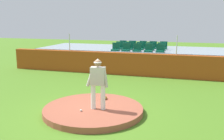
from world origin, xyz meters
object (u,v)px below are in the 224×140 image
Objects in this scene: stadium_chair_6 at (129,47)px; stadium_chair_2 at (137,49)px; stadium_chair_7 at (140,47)px; stadium_chair_12 at (143,46)px; stadium_chair_9 at (161,48)px; stadium_chair_14 at (163,47)px; stadium_chair_5 at (119,47)px; stadium_chair_1 at (126,49)px; stadium_chair_4 at (160,50)px; stadium_chair_13 at (153,46)px; stadium_chair_3 at (149,49)px; stadium_chair_8 at (151,48)px; stadium_chair_11 at (132,46)px; stadium_chair_10 at (123,45)px; stadium_chair_0 at (116,48)px; baseball at (81,110)px; pitcher at (98,80)px; fielding_glove at (104,98)px.

stadium_chair_2 is at bearing 127.92° from stadium_chair_6.
stadium_chair_12 is at bearing -91.77° from stadium_chair_7.
stadium_chair_9 is 1.00× the size of stadium_chair_14.
stadium_chair_5 is at bearing -32.60° from stadium_chair_2.
stadium_chair_4 is at bearing -178.81° from stadium_chair_1.
stadium_chair_7 is 1.00× the size of stadium_chair_12.
stadium_chair_1 and stadium_chair_2 have the same top height.
stadium_chair_13 is 0.70m from stadium_chair_14.
stadium_chair_2 is 1.00× the size of stadium_chair_9.
stadium_chair_3 is 1.00× the size of stadium_chair_8.
stadium_chair_5 is 1.00× the size of stadium_chair_11.
stadium_chair_10 is 1.00× the size of stadium_chair_14.
stadium_chair_3 is at bearing 179.86° from stadium_chair_0.
stadium_chair_5 is at bearing 23.81° from stadium_chair_13.
stadium_chair_10 is (-2.11, 1.81, 0.00)m from stadium_chair_3.
stadium_chair_8 reaches higher than baseball.
stadium_chair_11 is at bearing 179.30° from stadium_chair_10.
stadium_chair_10 and stadium_chair_13 have the same top height.
pitcher is at bearing 87.03° from stadium_chair_13.
stadium_chair_13 is at bearing -111.60° from stadium_chair_2.
stadium_chair_1 is (-0.47, 8.16, 1.18)m from baseball.
stadium_chair_5 reaches higher than fielding_glove.
stadium_chair_9 is 1.00× the size of stadium_chair_10.
stadium_chair_4 reaches higher than baseball.
fielding_glove is at bearing 84.60° from stadium_chair_3.
stadium_chair_10 is (-2.79, 0.91, 0.00)m from stadium_chair_9.
stadium_chair_9 is (2.77, 0.02, 0.00)m from stadium_chair_5.
stadium_chair_2 is 1.00× the size of stadium_chair_7.
stadium_chair_0 is at bearing 17.82° from stadium_chair_9.
stadium_chair_2 is 1.13m from stadium_chair_8.
stadium_chair_9 and stadium_chair_13 have the same top height.
stadium_chair_12 is (-0.20, 9.61, 0.20)m from pitcher.
stadium_chair_5 is 0.69m from stadium_chair_6.
stadium_chair_2 is at bearing 52.34° from stadium_chair_14.
stadium_chair_11 is 1.43m from stadium_chair_13.
stadium_chair_5 is (0.01, 0.88, 0.00)m from stadium_chair_0.
stadium_chair_1 and stadium_chair_8 have the same top height.
stadium_chair_12 is (1.42, 0.03, 0.00)m from stadium_chair_10.
baseball is 10.09m from stadium_chair_13.
stadium_chair_5 is at bearing 0.16° from stadium_chair_8.
stadium_chair_4 is 2.92m from stadium_chair_5.
baseball is at bearing 78.64° from stadium_chair_4.
stadium_chair_12 is 1.00× the size of stadium_chair_14.
stadium_chair_0 and stadium_chair_11 have the same top height.
stadium_chair_10 and stadium_chair_12 have the same top height.
pitcher is 9.68m from stadium_chair_14.
stadium_chair_0 is 2.10m from stadium_chair_3.
baseball is (-0.46, -0.40, -0.97)m from pitcher.
stadium_chair_5 is 1.00× the size of stadium_chair_7.
pitcher is 7.77m from stadium_chair_2.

